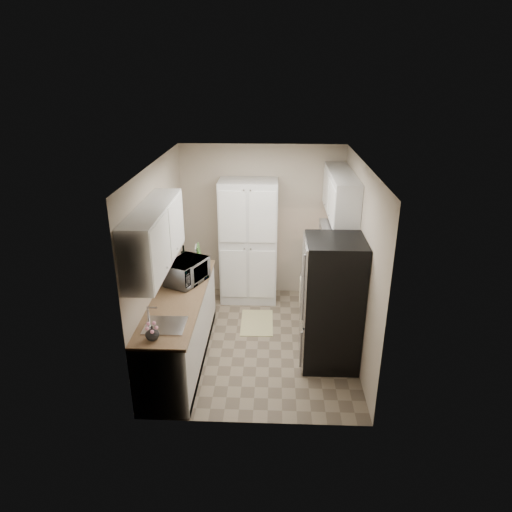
# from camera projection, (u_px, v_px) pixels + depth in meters

# --- Properties ---
(ground) EXTENTS (3.20, 3.20, 0.00)m
(ground) POSITION_uv_depth(u_px,v_px,m) (258.00, 341.00, 6.44)
(ground) COLOR #7A6B56
(ground) RESTS_ON ground
(room_shell) EXTENTS (2.64, 3.24, 2.52)m
(room_shell) POSITION_uv_depth(u_px,v_px,m) (257.00, 233.00, 5.81)
(room_shell) COLOR #B4A691
(room_shell) RESTS_ON ground
(pantry_cabinet) EXTENTS (0.90, 0.55, 2.00)m
(pantry_cabinet) POSITION_uv_depth(u_px,v_px,m) (249.00, 242.00, 7.28)
(pantry_cabinet) COLOR silver
(pantry_cabinet) RESTS_ON ground
(base_cabinet_left) EXTENTS (0.60, 2.30, 0.88)m
(base_cabinet_left) POSITION_uv_depth(u_px,v_px,m) (181.00, 329.00, 5.91)
(base_cabinet_left) COLOR silver
(base_cabinet_left) RESTS_ON ground
(countertop_left) EXTENTS (0.63, 2.33, 0.04)m
(countertop_left) POSITION_uv_depth(u_px,v_px,m) (178.00, 297.00, 5.74)
(countertop_left) COLOR #846647
(countertop_left) RESTS_ON base_cabinet_left
(base_cabinet_right) EXTENTS (0.60, 0.80, 0.88)m
(base_cabinet_right) POSITION_uv_depth(u_px,v_px,m) (322.00, 278.00, 7.33)
(base_cabinet_right) COLOR silver
(base_cabinet_right) RESTS_ON ground
(countertop_right) EXTENTS (0.63, 0.83, 0.04)m
(countertop_right) POSITION_uv_depth(u_px,v_px,m) (324.00, 252.00, 7.15)
(countertop_right) COLOR #846647
(countertop_right) RESTS_ON base_cabinet_right
(electric_range) EXTENTS (0.71, 0.78, 1.13)m
(electric_range) POSITION_uv_depth(u_px,v_px,m) (326.00, 300.00, 6.58)
(electric_range) COLOR #B7B7BC
(electric_range) RESTS_ON ground
(refrigerator) EXTENTS (0.70, 0.72, 1.70)m
(refrigerator) POSITION_uv_depth(u_px,v_px,m) (332.00, 303.00, 5.70)
(refrigerator) COLOR #B7B7BC
(refrigerator) RESTS_ON ground
(microwave) EXTENTS (0.59, 0.67, 0.31)m
(microwave) POSITION_uv_depth(u_px,v_px,m) (187.00, 272.00, 6.04)
(microwave) COLOR #A5A5AA
(microwave) RESTS_ON countertop_left
(wine_bottle) EXTENTS (0.08, 0.08, 0.32)m
(wine_bottle) POSITION_uv_depth(u_px,v_px,m) (184.00, 258.00, 6.46)
(wine_bottle) COLOR black
(wine_bottle) RESTS_ON countertop_left
(flower_vase) EXTENTS (0.19, 0.19, 0.15)m
(flower_vase) POSITION_uv_depth(u_px,v_px,m) (152.00, 333.00, 4.79)
(flower_vase) COLOR silver
(flower_vase) RESTS_ON countertop_left
(cutting_board) EXTENTS (0.04, 0.24, 0.29)m
(cutting_board) POSITION_uv_depth(u_px,v_px,m) (200.00, 255.00, 6.61)
(cutting_board) COLOR #4A8539
(cutting_board) RESTS_ON countertop_left
(toaster_oven) EXTENTS (0.39, 0.43, 0.20)m
(toaster_oven) POSITION_uv_depth(u_px,v_px,m) (320.00, 244.00, 7.12)
(toaster_oven) COLOR #A5A5AA
(toaster_oven) RESTS_ON countertop_right
(fruit_basket) EXTENTS (0.32, 0.32, 0.11)m
(fruit_basket) POSITION_uv_depth(u_px,v_px,m) (322.00, 235.00, 7.05)
(fruit_basket) COLOR #FB6005
(fruit_basket) RESTS_ON toaster_oven
(kitchen_mat) EXTENTS (0.49, 0.77, 0.01)m
(kitchen_mat) POSITION_uv_depth(u_px,v_px,m) (257.00, 323.00, 6.90)
(kitchen_mat) COLOR #CDC587
(kitchen_mat) RESTS_ON ground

